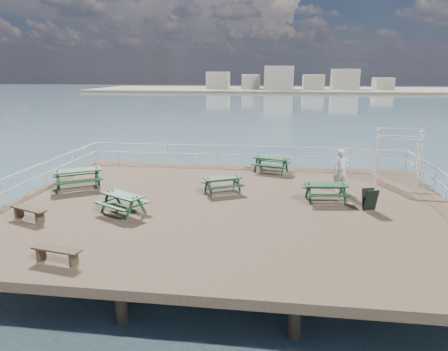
% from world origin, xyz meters
% --- Properties ---
extents(ground, '(18.00, 14.00, 0.30)m').
position_xyz_m(ground, '(0.00, 0.00, -0.15)').
color(ground, brown).
rests_on(ground, ground).
extents(sea_backdrop, '(300.00, 300.00, 9.20)m').
position_xyz_m(sea_backdrop, '(12.54, 134.07, -0.51)').
color(sea_backdrop, '#41606E').
rests_on(sea_backdrop, ground).
extents(railing, '(17.77, 13.76, 1.10)m').
position_xyz_m(railing, '(-0.07, 2.57, 0.87)').
color(railing, silver).
rests_on(railing, ground).
extents(picnic_table_a, '(2.59, 2.47, 0.99)m').
position_xyz_m(picnic_table_a, '(-7.08, 1.18, 0.63)').
color(picnic_table_a, '#153A22').
rests_on(picnic_table_a, ground).
extents(picnic_table_b, '(2.14, 1.92, 0.87)m').
position_xyz_m(picnic_table_b, '(1.61, 5.45, 0.56)').
color(picnic_table_b, '#153A22').
rests_on(picnic_table_b, ground).
extents(picnic_table_c, '(2.01, 1.88, 0.78)m').
position_xyz_m(picnic_table_c, '(-0.45, 1.40, 0.50)').
color(picnic_table_c, '#153A22').
rests_on(picnic_table_c, ground).
extents(picnic_table_d, '(2.12, 1.99, 0.82)m').
position_xyz_m(picnic_table_d, '(-3.82, -1.68, 0.52)').
color(picnic_table_d, '#153A22').
rests_on(picnic_table_d, ground).
extents(picnic_table_e, '(1.83, 1.54, 0.82)m').
position_xyz_m(picnic_table_e, '(3.92, 0.75, 0.53)').
color(picnic_table_e, '#153A22').
rests_on(picnic_table_e, ground).
extents(flat_bench_near, '(1.59, 0.92, 0.45)m').
position_xyz_m(flat_bench_near, '(-6.92, -2.83, 0.34)').
color(flat_bench_near, brown).
rests_on(flat_bench_near, ground).
extents(flat_bench_far, '(1.51, 0.61, 0.42)m').
position_xyz_m(flat_bench_far, '(-4.15, -5.80, 0.32)').
color(flat_bench_far, brown).
rests_on(flat_bench_far, ground).
extents(trellis_arbor, '(2.18, 1.29, 2.60)m').
position_xyz_m(trellis_arbor, '(7.60, 4.25, 1.16)').
color(trellis_arbor, silver).
rests_on(trellis_arbor, ground).
extents(sandwich_board, '(0.63, 0.55, 0.86)m').
position_xyz_m(sandwich_board, '(5.47, -0.17, 0.42)').
color(sandwich_board, black).
rests_on(sandwich_board, ground).
extents(person, '(0.76, 0.57, 1.91)m').
position_xyz_m(person, '(4.69, 2.19, 0.95)').
color(person, white).
rests_on(person, ground).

